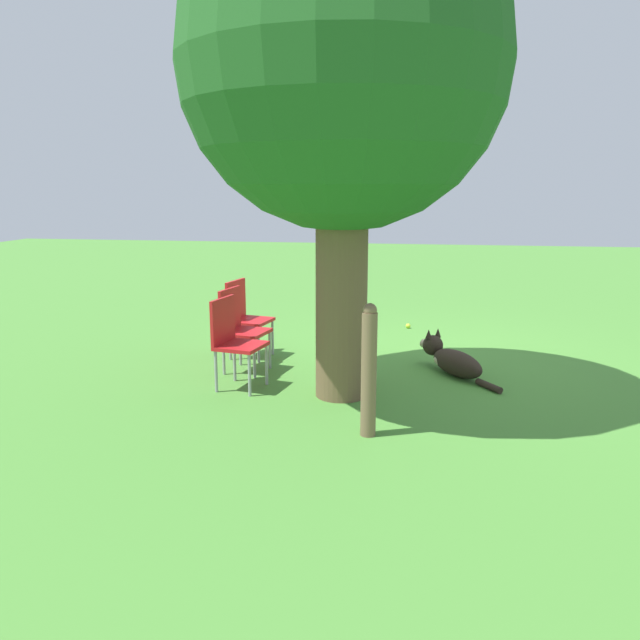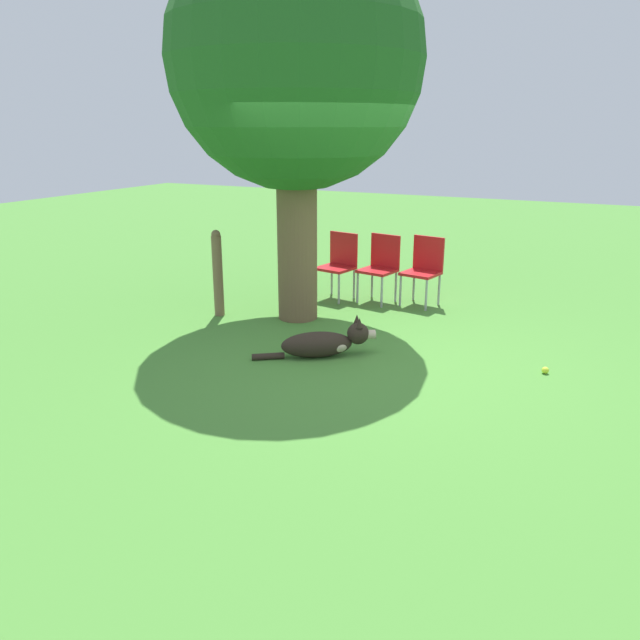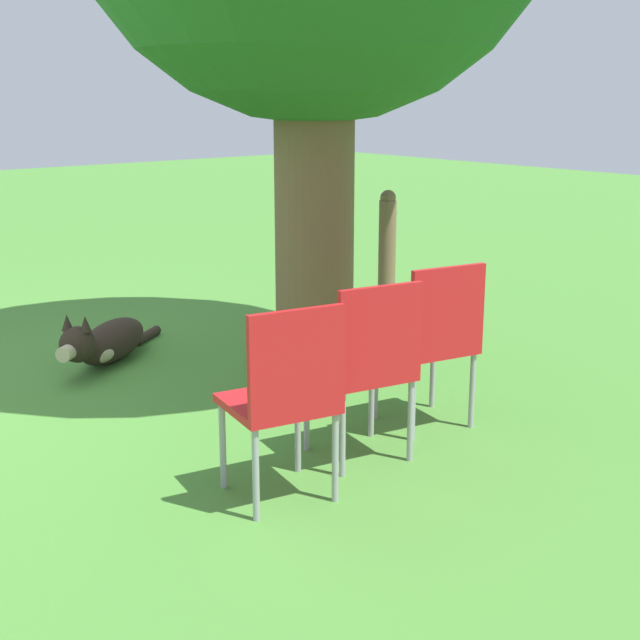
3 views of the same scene
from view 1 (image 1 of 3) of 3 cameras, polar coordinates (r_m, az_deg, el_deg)
name	(u,v)px [view 1 (image 1 of 3)]	position (r m, az deg, el deg)	size (l,w,h in m)	color
ground_plane	(419,362)	(7.22, 9.07, -3.79)	(30.00, 30.00, 0.00)	#478433
oak_tree	(343,68)	(5.78, 2.13, 22.04)	(2.88, 2.88, 4.44)	brown
dog	(452,360)	(6.80, 11.94, -3.58)	(0.82, 1.10, 0.42)	#2D231C
fence_post	(369,370)	(4.93, 4.49, -4.56)	(0.12, 0.12, 1.08)	brown
red_chair_0	(245,314)	(7.29, -6.92, 0.59)	(0.50, 0.51, 0.90)	red
red_chair_1	(239,324)	(6.72, -7.39, -0.39)	(0.50, 0.51, 0.90)	red
red_chair_2	(233,337)	(6.16, -7.94, -1.55)	(0.50, 0.51, 0.90)	red
tennis_ball	(408,326)	(8.87, 8.06, -0.54)	(0.07, 0.07, 0.07)	#CCE033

